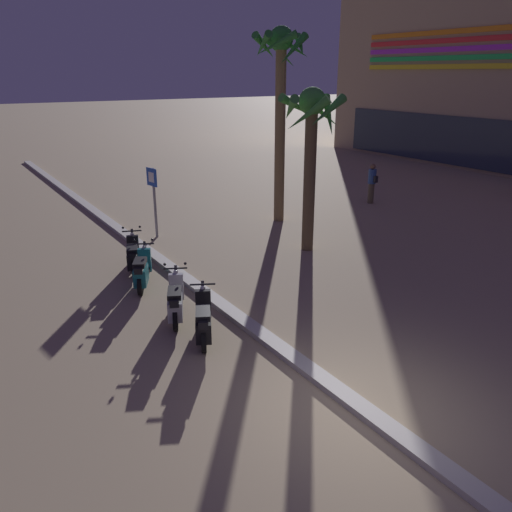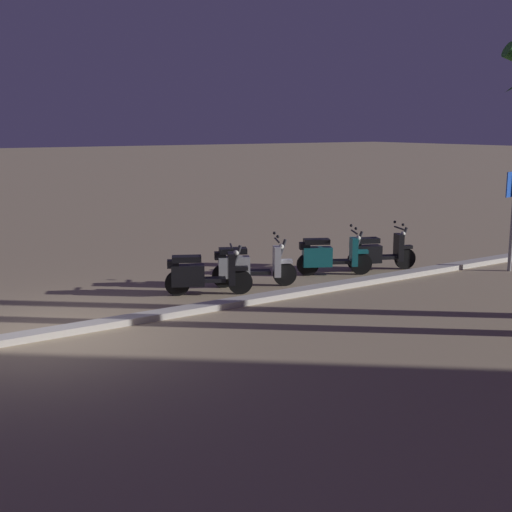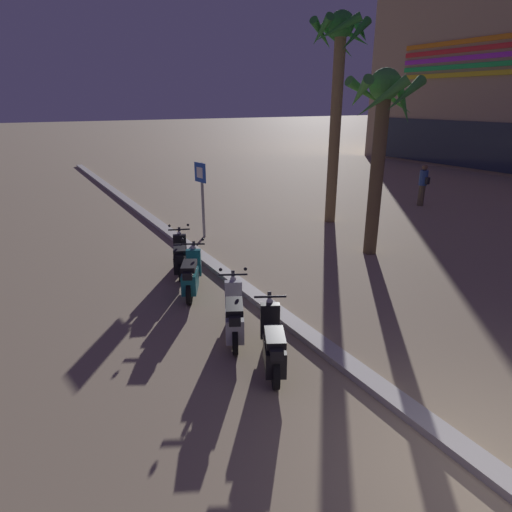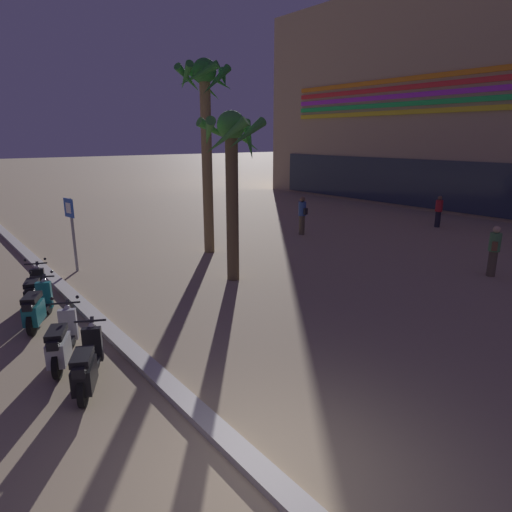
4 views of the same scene
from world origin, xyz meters
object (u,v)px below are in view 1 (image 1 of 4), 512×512
Objects in this scene: scooter_teal_lead_nearest at (142,271)px; scooter_silver_mid_centre at (176,301)px; crossing_sign at (154,194)px; palm_tree_by_mall_entrance at (281,81)px; scooter_black_mid_rear at (133,256)px; pedestrian_strolling_near_curb at (372,182)px; palm_tree_near_sign at (311,132)px; scooter_black_second_in_line at (203,321)px.

scooter_teal_lead_nearest is 0.95× the size of scooter_silver_mid_centre.
scooter_silver_mid_centre is 6.63m from crossing_sign.
palm_tree_by_mall_entrance reaches higher than crossing_sign.
crossing_sign is at bearing 146.10° from scooter_black_mid_rear.
palm_tree_near_sign is at bearing -61.01° from pedestrian_strolling_near_curb.
palm_tree_by_mall_entrance is at bearing 107.83° from scooter_black_mid_rear.
scooter_black_mid_rear is 0.69× the size of crossing_sign.
scooter_silver_mid_centre is at bearing -18.40° from crossing_sign.
crossing_sign reaches higher than pedestrian_strolling_near_curb.
pedestrian_strolling_near_curb is (-5.76, 11.84, 0.45)m from scooter_silver_mid_centre.
scooter_teal_lead_nearest is at bearing -73.33° from pedestrian_strolling_near_curb.
scooter_teal_lead_nearest is at bearing -88.96° from palm_tree_near_sign.
crossing_sign is 5.73m from palm_tree_near_sign.
scooter_teal_lead_nearest is at bearing -63.23° from palm_tree_by_mall_entrance.
palm_tree_near_sign reaches higher than pedestrian_strolling_near_curb.
palm_tree_by_mall_entrance is 4.02× the size of pedestrian_strolling_near_curb.
crossing_sign is (-2.66, 1.79, 1.06)m from scooter_black_mid_rear.
palm_tree_by_mall_entrance reaches higher than scooter_teal_lead_nearest.
palm_tree_by_mall_entrance is (-3.34, 1.23, 1.39)m from palm_tree_near_sign.
palm_tree_near_sign is (1.22, 5.37, 3.27)m from scooter_black_mid_rear.
palm_tree_near_sign is (-0.10, 5.60, 3.25)m from scooter_teal_lead_nearest.
pedestrian_strolling_near_curb is (-3.53, 11.79, 0.45)m from scooter_teal_lead_nearest.
palm_tree_by_mall_entrance is at bearing 116.77° from scooter_teal_lead_nearest.
pedestrian_strolling_near_curb reaches higher than scooter_teal_lead_nearest.
scooter_silver_mid_centre is at bearing -67.58° from palm_tree_near_sign.
crossing_sign is 6.03m from palm_tree_by_mall_entrance.
scooter_silver_mid_centre is at bearing -50.47° from palm_tree_by_mall_entrance.
palm_tree_by_mall_entrance is (-3.45, 6.83, 4.64)m from scooter_teal_lead_nearest.
scooter_teal_lead_nearest is 12.32m from pedestrian_strolling_near_curb.
palm_tree_by_mall_entrance reaches higher than scooter_black_mid_rear.
scooter_black_mid_rear is at bearing -79.19° from pedestrian_strolling_near_curb.
scooter_black_second_in_line is at bearing 4.85° from scooter_silver_mid_centre.
scooter_black_second_in_line is at bearing -57.64° from palm_tree_near_sign.
crossing_sign is at bearing 153.13° from scooter_teal_lead_nearest.
scooter_silver_mid_centre is 1.03× the size of scooter_black_second_in_line.
scooter_teal_lead_nearest is at bearing -26.87° from crossing_sign.
scooter_black_second_in_line is at bearing 0.86° from scooter_teal_lead_nearest.
scooter_silver_mid_centre is 10.05m from palm_tree_by_mall_entrance.
scooter_black_mid_rear is 1.03× the size of scooter_teal_lead_nearest.
pedestrian_strolling_near_curb is (-3.43, 6.19, -2.79)m from palm_tree_near_sign.
scooter_black_second_in_line is 0.97× the size of pedestrian_strolling_near_curb.
pedestrian_strolling_near_curb is at bearing 106.67° from scooter_teal_lead_nearest.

